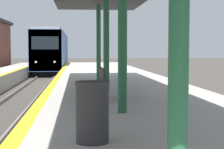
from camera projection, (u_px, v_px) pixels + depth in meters
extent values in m
cube|color=black|center=(53.00, 69.00, 40.94)|extent=(2.42, 16.61, 0.55)
cube|color=#33518C|center=(52.00, 50.00, 40.80)|extent=(2.85, 18.46, 3.62)
cube|color=gold|center=(45.00, 50.00, 31.71)|extent=(2.79, 0.16, 3.55)
cube|color=black|center=(45.00, 43.00, 31.60)|extent=(2.28, 0.06, 1.09)
cube|color=slate|center=(52.00, 32.00, 40.67)|extent=(2.42, 17.54, 0.24)
sphere|color=white|center=(36.00, 62.00, 31.64)|extent=(0.18, 0.18, 0.18)
sphere|color=white|center=(55.00, 62.00, 31.79)|extent=(0.18, 0.18, 0.18)
cylinder|color=#1E5133|center=(179.00, 16.00, 3.85)|extent=(0.22, 0.22, 3.64)
cylinder|color=#1E5133|center=(122.00, 35.00, 8.64)|extent=(0.22, 0.22, 3.64)
cylinder|color=#1E5133|center=(106.00, 40.00, 13.43)|extent=(0.22, 0.22, 3.64)
cylinder|color=#1E5133|center=(99.00, 42.00, 18.22)|extent=(0.22, 0.22, 3.64)
cylinder|color=#262628|center=(92.00, 114.00, 5.93)|extent=(0.53, 0.53, 0.92)
cylinder|color=#262626|center=(92.00, 83.00, 5.90)|extent=(0.55, 0.55, 0.06)
cube|color=#28282D|center=(96.00, 84.00, 11.17)|extent=(0.44, 1.93, 0.08)
cube|color=#28282D|center=(102.00, 76.00, 11.17)|extent=(0.06, 1.93, 0.44)
cube|color=#262628|center=(97.00, 95.00, 10.42)|extent=(0.35, 0.08, 0.40)
cube|color=#262628|center=(95.00, 89.00, 11.95)|extent=(0.35, 0.08, 0.40)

